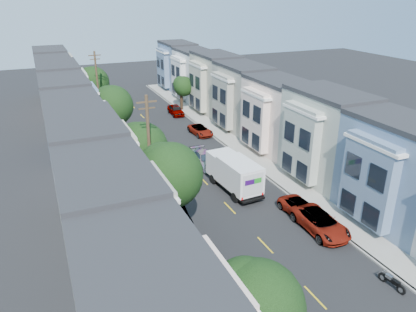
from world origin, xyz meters
The scene contains 27 objects.
ground centered at (0.00, 0.00, 0.00)m, with size 160.00×160.00×0.00m, color black.
road_slab centered at (0.00, 15.00, 0.01)m, with size 12.00×70.00×0.02m, color black.
curb_left centered at (-6.05, 15.00, 0.07)m, with size 0.30×70.00×0.15m, color gray.
curb_right centered at (6.05, 15.00, 0.07)m, with size 0.30×70.00×0.15m, color gray.
sidewalk_left centered at (-7.35, 15.00, 0.07)m, with size 2.60×70.00×0.15m, color gray.
sidewalk_right centered at (7.35, 15.00, 0.07)m, with size 2.60×70.00×0.15m, color gray.
centerline centered at (0.00, 15.00, 0.00)m, with size 0.12×70.00×0.01m, color gold.
townhouse_row_left centered at (-11.15, 15.00, 0.00)m, with size 5.00×70.00×8.50m, color #F4D6C7.
townhouse_row_right centered at (11.15, 15.00, 0.00)m, with size 5.00×70.00×8.50m, color #F4D6C7.
tree_a centered at (-6.30, -15.40, 4.40)m, with size 4.32×4.32×6.58m.
tree_b centered at (-6.30, -2.97, 5.53)m, with size 4.70×4.70×7.90m.
tree_c centered at (-6.30, 5.00, 4.71)m, with size 4.66×4.66×7.06m.
tree_d centered at (-6.30, 18.05, 5.25)m, with size 4.70×4.70×7.63m.
tree_e centered at (-6.30, 33.17, 4.96)m, with size 4.70×4.70×7.33m.
tree_far_r centered at (6.89, 30.93, 3.71)m, with size 3.10×3.10×5.30m.
utility_pole_near centered at (-6.30, 2.00, 5.15)m, with size 1.60×0.26×10.00m.
utility_pole_far centered at (-6.30, 28.00, 5.15)m, with size 1.60×0.26×10.00m.
fedex_truck centered at (1.87, 3.03, 1.78)m, with size 2.56×6.64×3.19m.
lead_sedan centered at (1.60, 9.41, 0.72)m, with size 2.01×4.78×1.43m, color black.
parked_left_b centered at (-4.90, -6.68, 0.68)m, with size 1.61×4.19×1.36m, color black.
parked_left_c centered at (-4.90, -0.32, 0.65)m, with size 1.38×3.91×1.30m, color #9092A3.
parked_left_d centered at (-4.90, 11.87, 0.72)m, with size 2.01×4.78×1.43m, color #48190E.
parked_right_a centered at (4.90, -6.00, 0.75)m, with size 2.50×5.43×1.51m, color slate.
parked_right_b centered at (4.90, -3.55, 0.64)m, with size 2.13×4.61×1.28m, color #BBBCC3.
parked_right_c centered at (4.90, 18.87, 0.61)m, with size 2.03×4.40×1.22m, color black.
parked_right_d centered at (4.90, 28.80, 0.74)m, with size 1.75×4.56×1.48m, color #171340.
motorcycle centered at (5.01, -13.09, 0.42)m, with size 0.27×2.00×0.79m.
Camera 1 is at (-13.77, -27.57, 17.49)m, focal length 35.00 mm.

